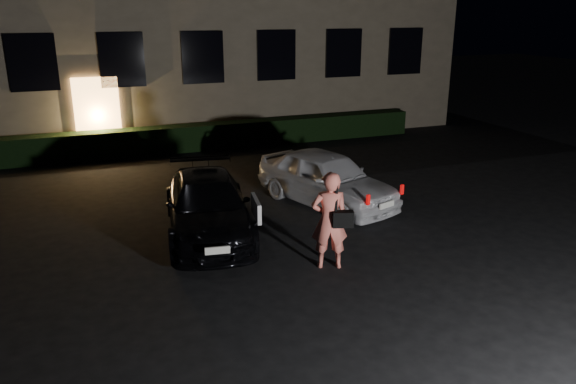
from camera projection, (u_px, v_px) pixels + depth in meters
name	position (u px, v px, depth m)	size (l,w,h in m)	color
ground	(350.00, 281.00, 9.85)	(80.00, 80.00, 0.00)	black
hedge	(209.00, 136.00, 19.03)	(15.00, 0.70, 0.85)	black
sedan	(208.00, 206.00, 11.80)	(2.31, 4.38, 1.21)	black
hatch	(326.00, 178.00, 13.51)	(2.73, 4.19, 1.33)	white
man	(330.00, 220.00, 10.12)	(0.77, 0.64, 1.83)	#E16F5E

